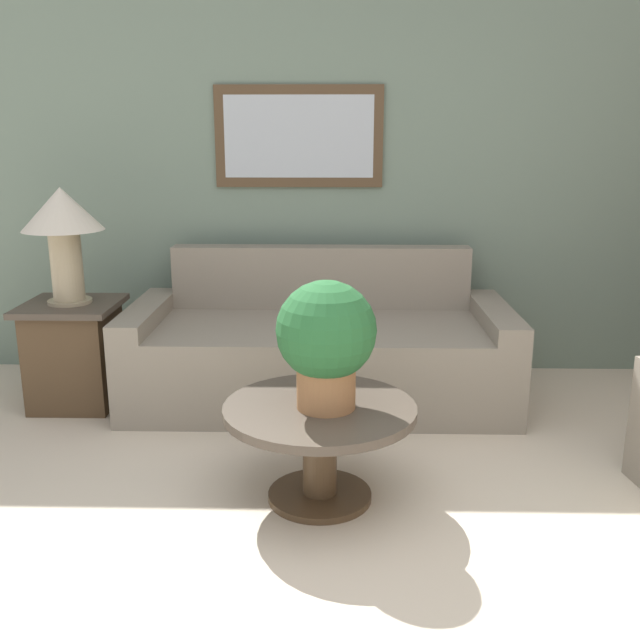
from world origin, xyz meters
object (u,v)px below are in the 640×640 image
at_px(potted_plant_on_table, 326,338).
at_px(table_lamp, 63,222).
at_px(side_table, 75,353).
at_px(couch_main, 320,352).
at_px(coffee_table, 320,431).

bearing_deg(potted_plant_on_table, table_lamp, 142.93).
height_order(side_table, table_lamp, table_lamp).
relative_size(table_lamp, potted_plant_on_table, 1.20).
distance_m(couch_main, coffee_table, 1.23).
xyz_separation_m(couch_main, side_table, (-1.42, -0.13, 0.02)).
bearing_deg(coffee_table, potted_plant_on_table, -35.36).
xyz_separation_m(table_lamp, potted_plant_on_table, (1.48, -1.12, -0.33)).
bearing_deg(table_lamp, side_table, -63.43).
xyz_separation_m(couch_main, potted_plant_on_table, (0.06, -1.25, 0.45)).
relative_size(side_table, potted_plant_on_table, 1.13).
height_order(coffee_table, table_lamp, table_lamp).
height_order(couch_main, table_lamp, table_lamp).
relative_size(coffee_table, table_lamp, 1.26).
xyz_separation_m(coffee_table, potted_plant_on_table, (0.03, -0.02, 0.42)).
height_order(table_lamp, potted_plant_on_table, table_lamp).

